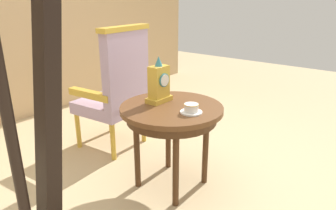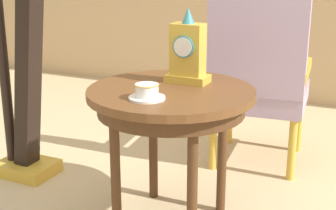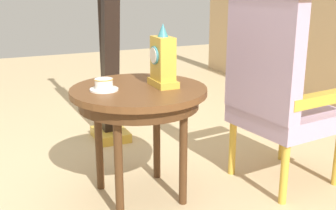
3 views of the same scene
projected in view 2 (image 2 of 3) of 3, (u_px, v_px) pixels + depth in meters
The scene contains 5 objects.
side_table at pixel (171, 106), 2.17m from camera, with size 0.73×0.73×0.64m.
teacup_left at pixel (147, 92), 1.99m from camera, with size 0.15×0.15×0.06m.
mantel_clock at pixel (188, 53), 2.21m from camera, with size 0.19×0.11×0.34m.
armchair at pixel (259, 67), 2.75m from camera, with size 0.60×0.59×1.14m.
harp at pixel (21, 42), 2.59m from camera, with size 0.40×0.24×1.85m.
Camera 2 is at (0.94, -1.88, 1.20)m, focal length 53.23 mm.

